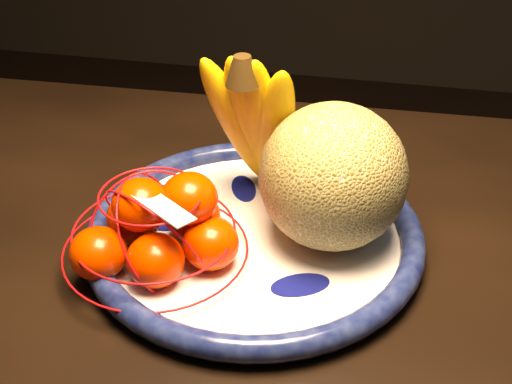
% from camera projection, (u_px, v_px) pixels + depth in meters
% --- Properties ---
extents(dining_table, '(1.53, 0.94, 0.75)m').
position_uv_depth(dining_table, '(443.00, 364.00, 0.80)').
color(dining_table, black).
rests_on(dining_table, ground).
extents(fruit_bowl, '(0.40, 0.40, 0.03)m').
position_uv_depth(fruit_bowl, '(254.00, 235.00, 0.83)').
color(fruit_bowl, white).
rests_on(fruit_bowl, dining_table).
extents(cantaloupe, '(0.17, 0.17, 0.17)m').
position_uv_depth(cantaloupe, '(333.00, 177.00, 0.79)').
color(cantaloupe, olive).
rests_on(cantaloupe, fruit_bowl).
extents(banana_bunch, '(0.15, 0.14, 0.22)m').
position_uv_depth(banana_bunch, '(256.00, 118.00, 0.84)').
color(banana_bunch, '#E6B500').
rests_on(banana_bunch, fruit_bowl).
extents(mandarin_bag, '(0.24, 0.24, 0.13)m').
position_uv_depth(mandarin_bag, '(159.00, 229.00, 0.78)').
color(mandarin_bag, '#FF3100').
rests_on(mandarin_bag, fruit_bowl).
extents(price_tag, '(0.08, 0.06, 0.01)m').
position_uv_depth(price_tag, '(163.00, 207.00, 0.73)').
color(price_tag, white).
rests_on(price_tag, mandarin_bag).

